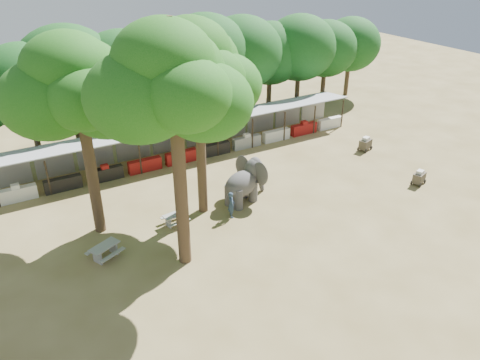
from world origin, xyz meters
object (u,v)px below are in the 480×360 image
cart_back (365,144)px  cart_front (419,177)px  elephant (246,181)px  picnic_table_far (175,218)px  picnic_table_near (105,250)px  yard_tree_center (169,85)px  yard_tree_back (194,71)px  handler (231,205)px  yard_tree_left (74,89)px

cart_back → cart_front: bearing=-115.4°
cart_back → elephant: bearing=172.3°
picnic_table_far → cart_back: cart_back is taller
picnic_table_near → yard_tree_center: bearing=-56.2°
picnic_table_near → picnic_table_far: bearing=-10.0°
yard_tree_center → picnic_table_far: size_ratio=8.08×
yard_tree_back → picnic_table_near: bearing=-163.0°
elephant → handler: (-1.75, -1.28, -0.51)m
elephant → handler: size_ratio=2.19×
picnic_table_near → cart_back: 21.67m
yard_tree_back → cart_front: (14.17, -4.39, -8.05)m
handler → yard_tree_center: bearing=133.0°
yard_tree_left → yard_tree_center: 5.92m
yard_tree_center → cart_front: bearing=-1.3°
yard_tree_center → cart_front: 19.26m
cart_front → cart_back: (0.86, 6.00, 0.04)m
cart_back → picnic_table_far: bearing=170.8°
picnic_table_near → cart_front: cart_front is taller
elephant → picnic_table_far: 5.05m
picnic_table_far → yard_tree_back: bearing=15.4°
picnic_table_far → yard_tree_left: bearing=149.4°
yard_tree_center → cart_front: yard_tree_center is taller
yard_tree_back → picnic_table_far: (-1.96, -0.79, -8.10)m
handler → cart_back: size_ratio=1.28×
picnic_table_near → picnic_table_far: picnic_table_near is taller
yard_tree_left → elephant: bearing=-8.9°
yard_tree_left → elephant: 11.40m
elephant → picnic_table_far: elephant is taller
yard_tree_center → handler: (4.25, 2.31, -8.38)m
yard_tree_center → picnic_table_near: size_ratio=6.07×
yard_tree_left → cart_front: size_ratio=9.28×
picnic_table_far → cart_front: 16.53m
handler → cart_front: bearing=-87.3°
handler → yard_tree_back: bearing=50.9°
yard_tree_back → cart_front: bearing=-17.2°
yard_tree_left → cart_front: yard_tree_left is taller
picnic_table_far → cart_back: (16.99, 2.41, 0.09)m
elephant → picnic_table_near: bearing=171.6°
elephant → cart_front: 11.90m
handler → cart_back: handler is taller
picnic_table_far → picnic_table_near: bearing=-171.9°
yard_tree_center → cart_front: size_ratio=10.13×
yard_tree_back → elephant: 7.81m
yard_tree_center → yard_tree_back: yard_tree_center is taller
yard_tree_back → handler: bearing=-53.6°
handler → cart_front: 13.21m
handler → picnic_table_near: bearing=106.4°
yard_tree_center → yard_tree_back: bearing=53.1°
yard_tree_center → elephant: size_ratio=3.34×
yard_tree_center → picnic_table_near: yard_tree_center is taller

